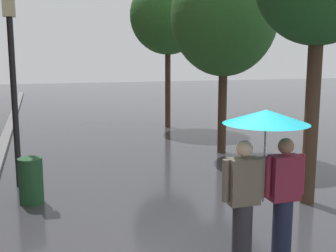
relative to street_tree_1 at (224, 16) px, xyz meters
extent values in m
cube|color=slate|center=(-5.97, 3.89, -3.72)|extent=(0.30, 36.00, 0.12)
cylinder|color=#473323|center=(-0.24, -4.26, -2.20)|extent=(0.26, 0.26, 3.16)
cylinder|color=#473323|center=(0.00, 0.00, -2.50)|extent=(0.24, 0.24, 2.56)
ellipsoid|color=#2D6628|center=(0.00, 0.00, 0.01)|extent=(2.89, 2.89, 3.29)
cylinder|color=#473323|center=(-0.15, 4.55, -2.22)|extent=(0.21, 0.21, 3.12)
ellipsoid|color=#2D6628|center=(-0.15, 4.55, 0.41)|extent=(2.80, 2.80, 2.86)
cylinder|color=#2D2D33|center=(-2.48, -5.93, -3.38)|extent=(0.26, 0.26, 0.80)
cube|color=#665B4C|center=(-2.48, -5.93, -2.67)|extent=(0.41, 0.23, 0.60)
sphere|color=beige|center=(-2.48, -5.93, -2.25)|extent=(0.21, 0.21, 0.21)
cylinder|color=#665B4C|center=(-2.73, -5.92, -2.64)|extent=(0.09, 0.09, 0.54)
cylinder|color=#665B4C|center=(-2.23, -5.94, -2.64)|extent=(0.09, 0.09, 0.54)
cylinder|color=#1E233D|center=(-1.89, -5.95, -3.38)|extent=(0.26, 0.26, 0.80)
cube|color=maroon|center=(-1.89, -5.95, -2.67)|extent=(0.41, 0.23, 0.60)
sphere|color=#9E7051|center=(-1.89, -5.95, -2.25)|extent=(0.21, 0.21, 0.21)
cylinder|color=maroon|center=(-2.14, -5.94, -2.64)|extent=(0.09, 0.09, 0.54)
cylinder|color=maroon|center=(-1.64, -5.95, -2.64)|extent=(0.09, 0.09, 0.54)
cylinder|color=#9E9EA3|center=(-2.18, -5.92, -2.45)|extent=(0.02, 0.02, 1.06)
cone|color=#1EB2C6|center=(-2.18, -5.92, -1.85)|extent=(1.10, 1.10, 0.18)
cylinder|color=black|center=(-5.37, -1.59, -2.05)|extent=(0.12, 0.12, 3.45)
cube|color=beige|center=(-5.37, -1.59, -0.17)|extent=(0.24, 0.24, 0.32)
cylinder|color=#1E4C28|center=(-5.12, -2.72, -3.35)|extent=(0.44, 0.44, 0.85)
camera|label=1|loc=(-4.95, -10.48, -1.11)|focal=44.28mm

